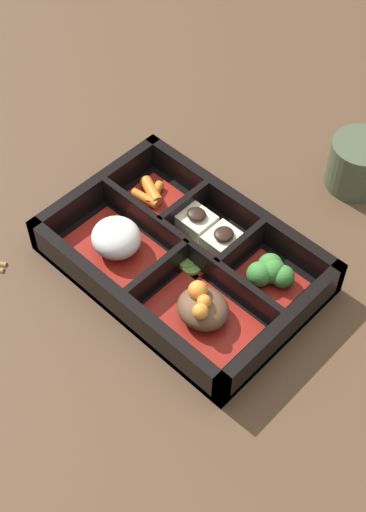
% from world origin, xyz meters
% --- Properties ---
extents(ground_plane, '(3.00, 3.00, 0.00)m').
position_xyz_m(ground_plane, '(0.00, 0.00, 0.00)').
color(ground_plane, '#4C3523').
extents(bento_base, '(0.31, 0.21, 0.01)m').
position_xyz_m(bento_base, '(0.00, 0.00, 0.01)').
color(bento_base, black).
rests_on(bento_base, ground_plane).
extents(bento_rim, '(0.31, 0.21, 0.05)m').
position_xyz_m(bento_rim, '(0.00, -0.00, 0.02)').
color(bento_rim, black).
rests_on(bento_rim, ground_plane).
extents(bowl_stew, '(0.12, 0.08, 0.05)m').
position_xyz_m(bowl_stew, '(-0.07, 0.04, 0.03)').
color(bowl_stew, maroon).
rests_on(bowl_stew, bento_base).
extents(bowl_rice, '(0.12, 0.08, 0.05)m').
position_xyz_m(bowl_rice, '(0.07, 0.04, 0.03)').
color(bowl_rice, maroon).
rests_on(bowl_rice, bento_base).
extents(bowl_greens, '(0.07, 0.06, 0.04)m').
position_xyz_m(bowl_greens, '(-0.09, -0.05, 0.03)').
color(bowl_greens, maroon).
rests_on(bowl_greens, bento_base).
extents(bowl_tofu, '(0.08, 0.06, 0.03)m').
position_xyz_m(bowl_tofu, '(0.00, -0.05, 0.02)').
color(bowl_tofu, maroon).
rests_on(bowl_tofu, bento_base).
extents(bowl_carrots, '(0.07, 0.06, 0.02)m').
position_xyz_m(bowl_carrots, '(0.10, -0.05, 0.02)').
color(bowl_carrots, maroon).
rests_on(bowl_carrots, bento_base).
extents(bowl_pickles, '(0.04, 0.03, 0.01)m').
position_xyz_m(bowl_pickles, '(-0.01, -0.01, 0.02)').
color(bowl_pickles, maroon).
rests_on(bowl_pickles, bento_base).
extents(tea_cup, '(0.08, 0.08, 0.07)m').
position_xyz_m(tea_cup, '(-0.06, -0.26, 0.04)').
color(tea_cup, '#424C38').
rests_on(tea_cup, ground_plane).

